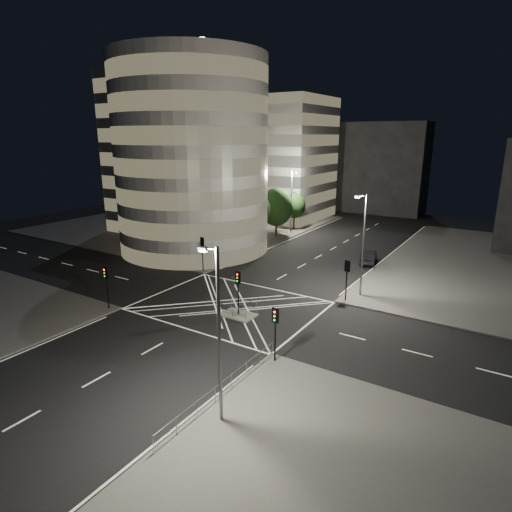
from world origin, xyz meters
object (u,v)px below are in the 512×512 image
Objects in this scene: central_island at (238,315)px; traffic_signal_fl at (202,248)px; street_lamp_left_near at (224,218)px; sedan at (368,257)px; traffic_signal_nl at (106,280)px; traffic_signal_nr at (275,325)px; traffic_signal_fr at (347,273)px; street_lamp_right_far at (363,242)px; street_lamp_right_near at (218,331)px; street_lamp_left_far at (292,200)px; traffic_signal_island at (238,285)px.

central_island is 0.75× the size of traffic_signal_fl.
street_lamp_left_near reaches higher than sedan.
street_lamp_left_near reaches higher than traffic_signal_nl.
traffic_signal_nl is (-10.80, -5.30, 2.84)m from central_island.
sedan is at bearing 94.89° from traffic_signal_nr.
traffic_signal_nl is 1.00× the size of traffic_signal_fr.
traffic_signal_nr is 0.40× the size of street_lamp_right_far.
sedan is (-2.35, 27.49, -2.09)m from traffic_signal_nr.
street_lamp_left_far is at bearing 113.21° from street_lamp_right_near.
central_island is 0.75× the size of traffic_signal_island.
street_lamp_left_far is at bearing 128.17° from traffic_signal_fr.
traffic_signal_fr is (17.60, 13.60, 0.00)m from traffic_signal_nl.
traffic_signal_fr is at bearing 85.65° from sedan.
street_lamp_right_far is at bearing 90.00° from street_lamp_right_near.
traffic_signal_fl is at bearing 142.46° from central_island.
traffic_signal_fl is 0.40× the size of street_lamp_right_near.
street_lamp_left_far is at bearing 109.95° from central_island.
traffic_signal_nr is at bearing -92.30° from street_lamp_right_far.
street_lamp_left_near is (-18.24, 18.80, 2.63)m from traffic_signal_nr.
traffic_signal_fr is 0.80× the size of sedan.
traffic_signal_island is 14.78m from street_lamp_right_near.
street_lamp_left_near is at bearing 96.97° from traffic_signal_fl.
traffic_signal_nl and traffic_signal_fr have the same top height.
traffic_signal_island is at bearing -37.54° from traffic_signal_fl.
traffic_signal_nr is at bearing -37.93° from central_island.
traffic_signal_island is 0.40× the size of street_lamp_left_near.
street_lamp_left_far is (-11.44, 31.50, 2.63)m from traffic_signal_island.
street_lamp_left_far is at bearing 116.36° from traffic_signal_nr.
traffic_signal_nr reaches higher than sedan.
traffic_signal_island is at bearing 64.71° from sedan.
traffic_signal_nl is 0.40× the size of street_lamp_left_far.
traffic_signal_island is at bearing -125.30° from street_lamp_right_far.
traffic_signal_fl is 0.40× the size of street_lamp_right_far.
traffic_signal_fr is 3.48m from street_lamp_right_far.
traffic_signal_nl is at bearing 47.03° from sedan.
street_lamp_left_near is 1.00× the size of street_lamp_right_far.
street_lamp_left_near reaches higher than central_island.
traffic_signal_nl is 0.40× the size of street_lamp_left_near.
street_lamp_left_far and street_lamp_right_near have the same top height.
traffic_signal_nl is at bearing -142.31° from traffic_signal_fr.
street_lamp_right_near reaches higher than traffic_signal_nr.
street_lamp_left_near is (-18.24, 5.20, 2.63)m from traffic_signal_fr.
central_island is 18.52m from street_lamp_left_near.
traffic_signal_fr is 0.40× the size of street_lamp_left_near.
street_lamp_left_near is 19.11m from street_lamp_right_far.
traffic_signal_fl is at bearing 131.24° from street_lamp_right_near.
street_lamp_right_near reaches higher than traffic_signal_nl.
sedan is at bearing 42.33° from traffic_signal_fl.
traffic_signal_nr is at bearing 80.93° from sedan.
street_lamp_left_far is (-0.64, 23.20, 2.63)m from traffic_signal_fl.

